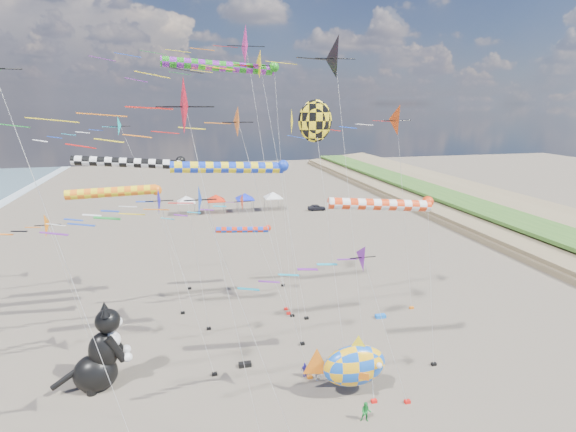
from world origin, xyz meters
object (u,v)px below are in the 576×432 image
at_px(child_blue, 305,370).
at_px(person_adult, 318,368).
at_px(parked_car, 317,207).
at_px(cat_inflatable, 98,348).
at_px(child_green, 366,412).
at_px(fish_inflatable, 354,366).

bearing_deg(child_blue, person_adult, -52.21).
bearing_deg(parked_car, cat_inflatable, 154.73).
distance_m(cat_inflatable, person_adult, 14.68).
bearing_deg(cat_inflatable, child_green, -34.80).
height_order(person_adult, child_green, person_adult).
bearing_deg(fish_inflatable, child_green, -93.40).
distance_m(cat_inflatable, child_green, 17.55).
height_order(cat_inflatable, child_blue, cat_inflatable).
xyz_separation_m(fish_inflatable, child_green, (-0.15, -2.48, -1.54)).
xyz_separation_m(child_blue, parked_car, (15.49, 47.70, 0.02)).
bearing_deg(parked_car, child_blue, 169.15).
relative_size(cat_inflatable, child_green, 4.62).
height_order(cat_inflatable, person_adult, cat_inflatable).
distance_m(fish_inflatable, person_adult, 3.03).
bearing_deg(cat_inflatable, person_adult, -20.47).
distance_m(fish_inflatable, parked_car, 52.12).
bearing_deg(child_blue, parked_car, 55.00).
bearing_deg(person_adult, parked_car, 33.51).
distance_m(person_adult, child_green, 4.90).
bearing_deg(fish_inflatable, parked_car, 75.52).
xyz_separation_m(person_adult, child_green, (1.51, -4.65, -0.25)).
relative_size(cat_inflatable, parked_car, 1.81).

